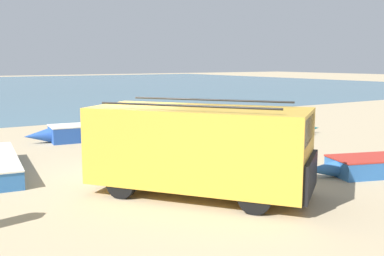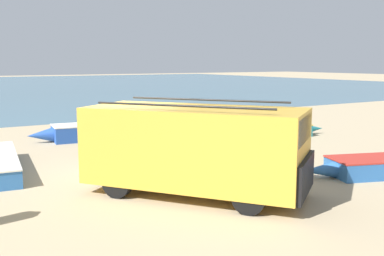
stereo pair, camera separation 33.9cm
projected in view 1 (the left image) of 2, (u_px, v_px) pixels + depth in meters
The scene contains 5 objects.
ground_plane at pixel (130, 179), 12.15m from camera, with size 200.00×200.00×0.00m, color tan.
parked_van at pixel (200, 147), 10.59m from camera, with size 4.73×5.37×2.23m.
fishing_rowboat_0 at pixel (102, 131), 18.49m from camera, with size 5.61×1.90×0.64m.
fishing_rowboat_2 at pixel (263, 131), 19.05m from camera, with size 5.14×2.15×0.51m.
fisherman_2 at pixel (128, 123), 15.31m from camera, with size 0.47×0.47×1.80m.
Camera 1 is at (-4.99, -10.84, 3.14)m, focal length 42.00 mm.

